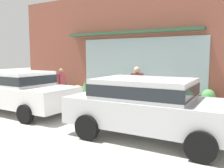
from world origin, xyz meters
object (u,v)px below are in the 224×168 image
potted_plant_doorstep (51,88)px  potted_plant_near_hydrant (133,88)px  fire_hydrant (78,95)px  parked_car_silver (149,104)px  potted_plant_window_center (208,99)px  potted_plant_by_entrance (65,86)px  potted_plant_low_front (85,90)px  pedestrian_passerby (137,86)px  pedestrian_with_handbag (61,83)px  parked_car_white (20,89)px

potted_plant_doorstep → potted_plant_near_hydrant: bearing=-0.5°
fire_hydrant → potted_plant_doorstep: bearing=152.9°
parked_car_silver → potted_plant_near_hydrant: 4.81m
potted_plant_window_center → parked_car_silver: bearing=-99.9°
potted_plant_doorstep → potted_plant_by_entrance: size_ratio=0.55×
parked_car_silver → potted_plant_low_front: size_ratio=5.27×
parked_car_silver → potted_plant_low_front: parked_car_silver is taller
potted_plant_low_front → potted_plant_window_center: bearing=3.6°
fire_hydrant → pedestrian_passerby: (2.97, -0.31, 0.59)m
fire_hydrant → pedestrian_passerby: pedestrian_passerby is taller
potted_plant_doorstep → potted_plant_window_center: size_ratio=0.69×
parked_car_silver → potted_plant_by_entrance: (-6.57, 4.15, -0.40)m
potted_plant_low_front → potted_plant_doorstep: bearing=174.4°
parked_car_silver → potted_plant_near_hydrant: size_ratio=3.99×
pedestrian_with_handbag → pedestrian_passerby: bearing=96.8°
pedestrian_passerby → potted_plant_low_front: bearing=-48.6°
pedestrian_with_handbag → parked_car_white: pedestrian_with_handbag is taller
fire_hydrant → potted_plant_doorstep: fire_hydrant is taller
potted_plant_window_center → potted_plant_doorstep: bearing=-179.2°
parked_car_silver → potted_plant_doorstep: bearing=149.4°
parked_car_white → potted_plant_doorstep: parked_car_white is taller
parked_car_white → potted_plant_doorstep: (-2.45, 4.02, -0.61)m
parked_car_silver → fire_hydrant: bearing=148.2°
parked_car_white → potted_plant_low_front: (0.13, 3.77, -0.47)m
parked_car_silver → parked_car_white: parked_car_white is taller
pedestrian_passerby → potted_plant_near_hydrant: bearing=-83.7°
potted_plant_low_front → potted_plant_by_entrance: potted_plant_by_entrance is taller
pedestrian_passerby → potted_plant_near_hydrant: (-1.10, 1.95, -0.38)m
pedestrian_passerby → potted_plant_near_hydrant: size_ratio=1.55×
potted_plant_near_hydrant → potted_plant_window_center: bearing=2.8°
pedestrian_with_handbag → potted_plant_window_center: pedestrian_with_handbag is taller
parked_car_silver → pedestrian_with_handbag: bearing=154.2°
parked_car_white → potted_plant_near_hydrant: bearing=56.4°
pedestrian_with_handbag → potted_plant_by_entrance: 2.48m
parked_car_silver → potted_plant_by_entrance: 7.78m
pedestrian_with_handbag → parked_car_silver: bearing=73.8°
potted_plant_window_center → fire_hydrant: bearing=-160.5°
potted_plant_low_front → potted_plant_window_center: potted_plant_low_front is taller
potted_plant_low_front → potted_plant_near_hydrant: bearing=4.7°
fire_hydrant → pedestrian_with_handbag: bearing=-160.3°
potted_plant_window_center → pedestrian_passerby: bearing=-135.0°
parked_car_silver → potted_plant_window_center: size_ratio=5.54×
potted_plant_low_front → potted_plant_by_entrance: size_ratio=0.84×
potted_plant_doorstep → pedestrian_with_handbag: bearing=-37.1°
fire_hydrant → parked_car_white: 2.53m
potted_plant_low_front → parked_car_white: bearing=-92.0°
potted_plant_low_front → parked_car_silver: bearing=-37.9°
pedestrian_with_handbag → pedestrian_passerby: 3.69m
pedestrian_with_handbag → potted_plant_window_center: 6.16m
potted_plant_by_entrance → parked_car_silver: bearing=-32.3°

